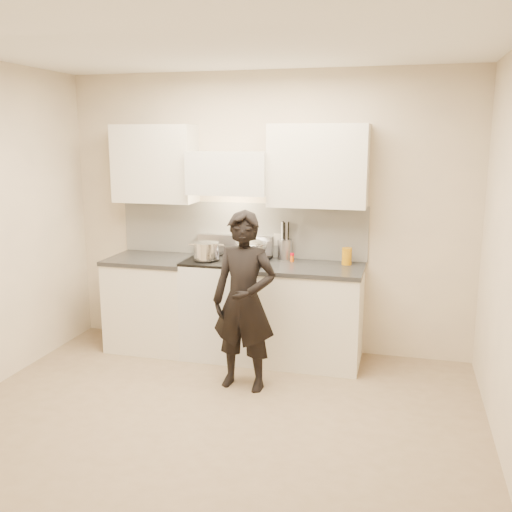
% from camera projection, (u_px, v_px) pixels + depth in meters
% --- Properties ---
extents(ground_plane, '(4.00, 4.00, 0.00)m').
position_uv_depth(ground_plane, '(209.00, 426.00, 4.19)').
color(ground_plane, '#8B765B').
extents(room_shell, '(4.04, 3.54, 2.70)m').
position_uv_depth(room_shell, '(215.00, 204.00, 4.23)').
color(room_shell, beige).
rests_on(room_shell, ground).
extents(stove, '(0.76, 0.65, 0.96)m').
position_uv_depth(stove, '(227.00, 306.00, 5.52)').
color(stove, silver).
rests_on(stove, ground).
extents(counter_right, '(0.92, 0.67, 0.92)m').
position_uv_depth(counter_right, '(312.00, 314.00, 5.31)').
color(counter_right, beige).
rests_on(counter_right, ground).
extents(counter_left, '(0.82, 0.67, 0.92)m').
position_uv_depth(counter_left, '(153.00, 302.00, 5.71)').
color(counter_left, beige).
rests_on(counter_left, ground).
extents(wok, '(0.32, 0.39, 0.26)m').
position_uv_depth(wok, '(251.00, 247.00, 5.49)').
color(wok, silver).
rests_on(wok, stove).
extents(stock_pot, '(0.34, 0.27, 0.16)m').
position_uv_depth(stock_pot, '(206.00, 251.00, 5.34)').
color(stock_pot, silver).
rests_on(stock_pot, stove).
extents(utensil_crock, '(0.14, 0.14, 0.37)m').
position_uv_depth(utensil_crock, '(285.00, 248.00, 5.51)').
color(utensil_crock, '#AFAEB5').
rests_on(utensil_crock, counter_right).
extents(spice_jar, '(0.04, 0.04, 0.08)m').
position_uv_depth(spice_jar, '(292.00, 257.00, 5.41)').
color(spice_jar, '#DB550A').
rests_on(spice_jar, counter_right).
extents(oil_glass, '(0.09, 0.09, 0.16)m').
position_uv_depth(oil_glass, '(347.00, 256.00, 5.28)').
color(oil_glass, '#BD7A09').
rests_on(oil_glass, counter_right).
extents(person, '(0.58, 0.41, 1.50)m').
position_uv_depth(person, '(244.00, 301.00, 4.71)').
color(person, black).
rests_on(person, ground).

